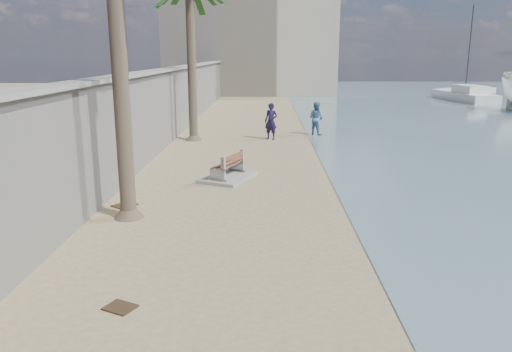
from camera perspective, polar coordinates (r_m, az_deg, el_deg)
name	(u,v)px	position (r m, az deg, el deg)	size (l,w,h in m)	color
seawall	(170,105)	(26.25, -9.82, 8.01)	(0.45, 70.00, 3.50)	gray
wall_cap	(168,69)	(26.13, -9.98, 11.94)	(0.80, 70.00, 0.12)	gray
end_building	(251,29)	(57.73, -0.59, 16.47)	(18.00, 12.00, 14.00)	#B7AA93
bench_far	(228,169)	(17.56, -3.26, 0.86)	(2.09, 2.46, 0.87)	gray
person_a	(271,119)	(25.69, 1.73, 6.57)	(0.78, 0.53, 2.15)	#191438
person_b	(316,117)	(27.47, 6.88, 6.76)	(0.95, 0.74, 1.97)	#4C719D
yacht_far	(464,97)	(51.44, 22.64, 8.34)	(8.63, 2.42, 1.50)	silver
sailboat_west	(465,90)	(61.25, 22.80, 9.00)	(7.45, 4.74, 9.52)	silver
debris_c	(125,205)	(15.06, -14.77, -3.23)	(0.63, 0.51, 0.03)	#382616
debris_d	(120,307)	(9.28, -15.26, -14.29)	(0.51, 0.41, 0.03)	#382616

